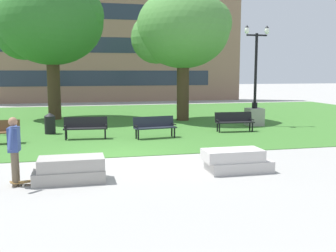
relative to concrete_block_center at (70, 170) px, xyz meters
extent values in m
plane|color=#A3A09B|center=(1.61, 2.56, -0.31)|extent=(140.00, 140.00, 0.00)
cube|color=#3D752D|center=(1.61, 12.56, -0.30)|extent=(40.00, 20.00, 0.02)
cube|color=#9E9991|center=(-0.03, 0.00, -0.15)|extent=(1.80, 0.90, 0.32)
cube|color=#A6A098|center=(0.03, 0.00, 0.17)|extent=(1.66, 0.83, 0.32)
cube|color=#BCB7B2|center=(4.64, -0.01, -0.15)|extent=(1.80, 0.90, 0.32)
cube|color=beige|center=(4.45, -0.01, 0.17)|extent=(1.66, 0.83, 0.32)
cylinder|color=brown|center=(-1.31, 0.08, 0.12)|extent=(0.15, 0.15, 0.86)
cylinder|color=brown|center=(-1.33, -0.12, 0.12)|extent=(0.15, 0.15, 0.86)
cube|color=#334784|center=(-1.32, -0.02, 0.85)|extent=(0.26, 0.41, 0.60)
cylinder|color=#334784|center=(-1.31, 0.39, 0.92)|extent=(0.12, 0.39, 0.52)
cylinder|color=#334784|center=(-1.34, -0.43, 0.92)|extent=(0.12, 0.39, 0.52)
sphere|color=#9E7051|center=(-1.32, -0.02, 1.29)|extent=(0.22, 0.22, 0.22)
cube|color=olive|center=(-0.95, -0.04, -0.22)|extent=(0.82, 0.40, 0.02)
cube|color=olive|center=(-0.52, 0.08, -0.20)|extent=(0.17, 0.22, 0.06)
cube|color=olive|center=(-1.39, -0.16, -0.20)|extent=(0.17, 0.22, 0.06)
cylinder|color=silver|center=(-0.77, 0.12, -0.28)|extent=(0.06, 0.04, 0.06)
cylinder|color=silver|center=(-0.71, -0.09, -0.28)|extent=(0.06, 0.04, 0.06)
cylinder|color=silver|center=(-1.19, 0.01, -0.28)|extent=(0.06, 0.04, 0.06)
cylinder|color=silver|center=(-1.13, -0.20, -0.28)|extent=(0.06, 0.04, 0.06)
cube|color=black|center=(-2.05, 6.05, 0.27)|extent=(0.09, 0.40, 0.04)
cylinder|color=black|center=(-2.08, 5.89, -0.08)|extent=(0.07, 0.07, 0.41)
cylinder|color=black|center=(-2.10, 6.20, -0.08)|extent=(0.07, 0.07, 0.41)
cube|color=black|center=(7.39, 6.82, 0.15)|extent=(1.82, 0.54, 0.05)
cube|color=black|center=(7.40, 7.07, 0.38)|extent=(1.80, 0.23, 0.46)
cube|color=black|center=(6.55, 6.86, 0.27)|extent=(0.08, 0.40, 0.04)
cube|color=black|center=(8.23, 6.77, 0.27)|extent=(0.08, 0.40, 0.04)
cylinder|color=black|center=(6.58, 6.70, -0.08)|extent=(0.07, 0.07, 0.41)
cylinder|color=black|center=(8.18, 6.61, -0.08)|extent=(0.07, 0.07, 0.41)
cylinder|color=black|center=(6.60, 7.02, -0.08)|extent=(0.07, 0.07, 0.41)
cylinder|color=black|center=(8.20, 6.93, -0.08)|extent=(0.07, 0.07, 0.41)
cube|color=black|center=(0.55, 6.37, 0.15)|extent=(1.83, 0.56, 0.05)
cube|color=black|center=(0.57, 6.62, 0.38)|extent=(1.80, 0.24, 0.46)
cube|color=black|center=(-0.29, 6.43, 0.27)|extent=(0.09, 0.40, 0.04)
cube|color=black|center=(1.39, 6.31, 0.27)|extent=(0.09, 0.40, 0.04)
cylinder|color=black|center=(-0.26, 6.26, -0.08)|extent=(0.07, 0.07, 0.41)
cylinder|color=black|center=(1.34, 6.16, -0.08)|extent=(0.07, 0.07, 0.41)
cylinder|color=black|center=(-0.24, 6.58, -0.08)|extent=(0.07, 0.07, 0.41)
cylinder|color=black|center=(1.36, 6.48, -0.08)|extent=(0.07, 0.07, 0.41)
cube|color=#1E232D|center=(3.42, 5.90, 0.15)|extent=(1.84, 0.67, 0.05)
cube|color=#1E232D|center=(3.39, 6.15, 0.38)|extent=(1.80, 0.36, 0.46)
cube|color=black|center=(2.59, 5.79, 0.27)|extent=(0.11, 0.40, 0.04)
cube|color=black|center=(4.25, 6.01, 0.27)|extent=(0.11, 0.40, 0.04)
cylinder|color=black|center=(2.65, 5.64, -0.08)|extent=(0.07, 0.07, 0.41)
cylinder|color=black|center=(4.24, 5.85, -0.08)|extent=(0.07, 0.07, 0.41)
cylinder|color=black|center=(2.61, 5.96, -0.08)|extent=(0.07, 0.07, 0.41)
cylinder|color=black|center=(4.19, 6.16, -0.08)|extent=(0.07, 0.07, 0.41)
cube|color=gray|center=(9.23, 8.63, 0.16)|extent=(0.80, 0.80, 0.90)
cylinder|color=black|center=(9.23, 8.63, 0.76)|extent=(0.28, 0.28, 0.30)
cylinder|color=black|center=(9.23, 8.63, 2.52)|extent=(0.14, 0.14, 3.82)
cube|color=black|center=(9.23, 8.63, 4.33)|extent=(1.10, 0.08, 0.08)
ellipsoid|color=white|center=(8.68, 8.63, 4.57)|extent=(0.22, 0.22, 0.36)
cone|color=black|center=(8.68, 8.63, 4.76)|extent=(0.20, 0.20, 0.13)
ellipsoid|color=white|center=(9.78, 8.63, 4.57)|extent=(0.22, 0.22, 0.36)
cone|color=black|center=(9.78, 8.63, 4.76)|extent=(0.20, 0.20, 0.13)
cylinder|color=#42301E|center=(6.18, 11.60, 1.59)|extent=(0.70, 0.70, 3.75)
ellipsoid|color=#4C893D|center=(6.18, 11.60, 4.91)|extent=(5.24, 5.24, 4.45)
sphere|color=#4C893D|center=(4.74, 12.13, 4.38)|extent=(2.88, 2.88, 2.88)
sphere|color=#4C893D|center=(7.49, 11.08, 5.17)|extent=(2.62, 2.62, 2.62)
cylinder|color=#42301E|center=(-1.04, 13.80, 1.74)|extent=(0.74, 0.74, 4.05)
ellipsoid|color=#2D6B28|center=(-1.04, 13.80, 5.39)|extent=(5.93, 5.93, 5.04)
sphere|color=#2D6B28|center=(-2.67, 14.40, 4.80)|extent=(3.26, 3.26, 3.26)
sphere|color=#2D6B28|center=(0.44, 13.21, 5.69)|extent=(2.96, 2.96, 2.96)
cylinder|color=black|center=(-0.98, 8.16, 0.11)|extent=(0.48, 0.48, 0.80)
cone|color=black|center=(-0.98, 8.16, 0.59)|extent=(0.49, 0.49, 0.16)
cube|color=#8E6B56|center=(2.96, 27.06, 6.40)|extent=(26.32, 1.00, 13.41)
cube|color=#232D3D|center=(2.96, 26.54, 1.89)|extent=(19.74, 0.03, 1.40)
cube|color=#232D3D|center=(2.96, 26.54, 4.89)|extent=(19.74, 0.03, 1.40)
cube|color=#232D3D|center=(2.96, 26.54, 7.89)|extent=(19.74, 0.03, 1.40)
camera|label=1|loc=(0.20, -10.14, 2.51)|focal=42.00mm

